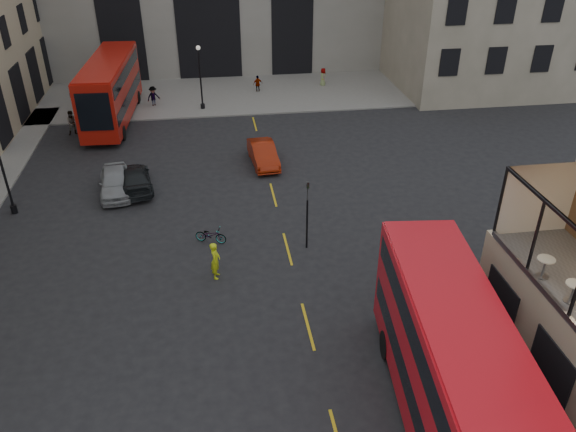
{
  "coord_description": "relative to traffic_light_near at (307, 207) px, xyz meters",
  "views": [
    {
      "loc": [
        -5.5,
        -11.95,
        16.13
      ],
      "look_at": [
        -2.23,
        10.27,
        3.0
      ],
      "focal_mm": 35.0,
      "sensor_mm": 36.0,
      "label": 1
    }
  ],
  "objects": [
    {
      "name": "pavement_far",
      "position": [
        -5.0,
        26.0,
        -2.36
      ],
      "size": [
        40.0,
        12.0,
        0.12
      ],
      "primitive_type": "cube",
      "color": "slate",
      "rests_on": "ground"
    },
    {
      "name": "traffic_light_near",
      "position": [
        0.0,
        0.0,
        0.0
      ],
      "size": [
        0.16,
        0.2,
        3.8
      ],
      "color": "black",
      "rests_on": "ground"
    },
    {
      "name": "traffic_light_far",
      "position": [
        -14.0,
        16.0,
        0.0
      ],
      "size": [
        0.16,
        0.2,
        3.8
      ],
      "color": "black",
      "rests_on": "ground"
    },
    {
      "name": "street_lamp_a",
      "position": [
        -16.0,
        6.0,
        -0.03
      ],
      "size": [
        0.36,
        0.36,
        5.33
      ],
      "color": "black",
      "rests_on": "ground"
    },
    {
      "name": "street_lamp_b",
      "position": [
        -5.0,
        22.0,
        -0.03
      ],
      "size": [
        0.36,
        0.36,
        5.33
      ],
      "color": "black",
      "rests_on": "ground"
    },
    {
      "name": "bus_near",
      "position": [
        2.62,
        -12.29,
        0.38
      ],
      "size": [
        4.14,
        12.73,
        4.99
      ],
      "color": "#AF0C15",
      "rests_on": "ground"
    },
    {
      "name": "bus_far",
      "position": [
        -11.99,
        20.46,
        0.31
      ],
      "size": [
        3.4,
        12.35,
        4.88
      ],
      "color": "#A9140B",
      "rests_on": "ground"
    },
    {
      "name": "car_a",
      "position": [
        -10.46,
        7.63,
        -1.66
      ],
      "size": [
        2.33,
        4.67,
        1.53
      ],
      "primitive_type": "imported",
      "rotation": [
        0.0,
        0.0,
        0.12
      ],
      "color": "#929599",
      "rests_on": "ground"
    },
    {
      "name": "car_b",
      "position": [
        -1.11,
        10.52,
        -1.69
      ],
      "size": [
        1.91,
        4.56,
        1.47
      ],
      "primitive_type": "imported",
      "rotation": [
        0.0,
        0.0,
        0.08
      ],
      "color": "#941F09",
      "rests_on": "ground"
    },
    {
      "name": "car_c",
      "position": [
        -9.34,
        8.06,
        -1.74
      ],
      "size": [
        2.72,
        4.97,
        1.37
      ],
      "primitive_type": "imported",
      "rotation": [
        0.0,
        0.0,
        3.32
      ],
      "color": "black",
      "rests_on": "ground"
    },
    {
      "name": "bicycle",
      "position": [
        -4.89,
        1.24,
        -1.98
      ],
      "size": [
        1.78,
        1.14,
        0.88
      ],
      "primitive_type": "imported",
      "rotation": [
        0.0,
        0.0,
        1.21
      ],
      "color": "gray",
      "rests_on": "ground"
    },
    {
      "name": "cyclist",
      "position": [
        -4.73,
        -1.89,
        -1.47
      ],
      "size": [
        0.56,
        0.76,
        1.9
      ],
      "primitive_type": "imported",
      "rotation": [
        0.0,
        0.0,
        1.41
      ],
      "color": "#C7DF17",
      "rests_on": "ground"
    },
    {
      "name": "pedestrian_a",
      "position": [
        -14.71,
        17.83,
        -1.49
      ],
      "size": [
        1.07,
        0.93,
        1.87
      ],
      "primitive_type": "imported",
      "rotation": [
        0.0,
        0.0,
        0.28
      ],
      "color": "gray",
      "rests_on": "ground"
    },
    {
      "name": "pedestrian_b",
      "position": [
        -9.08,
        23.26,
        -1.53
      ],
      "size": [
        1.33,
        1.16,
        1.79
      ],
      "primitive_type": "imported",
      "rotation": [
        0.0,
        0.0,
        0.54
      ],
      "color": "gray",
      "rests_on": "ground"
    },
    {
      "name": "pedestrian_c",
      "position": [
        0.06,
        25.92,
        -1.64
      ],
      "size": [
        0.99,
        0.62,
        1.57
      ],
      "primitive_type": "imported",
      "rotation": [
        0.0,
        0.0,
        3.42
      ],
      "color": "gray",
      "rests_on": "ground"
    },
    {
      "name": "pedestrian_d",
      "position": [
        6.29,
        26.94,
        -1.57
      ],
      "size": [
        0.64,
        0.89,
        1.7
      ],
      "primitive_type": "imported",
      "rotation": [
        0.0,
        0.0,
        1.7
      ],
      "color": "gray",
      "rests_on": "ground"
    },
    {
      "name": "cafe_table_mid",
      "position": [
        6.6,
        -11.17,
        2.65
      ],
      "size": [
        0.57,
        0.57,
        0.71
      ],
      "color": "white",
      "rests_on": "cafe_floor"
    },
    {
      "name": "cafe_table_far",
      "position": [
        6.41,
        -9.79,
        2.67
      ],
      "size": [
        0.6,
        0.6,
        0.75
      ],
      "color": "beige",
      "rests_on": "cafe_floor"
    }
  ]
}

